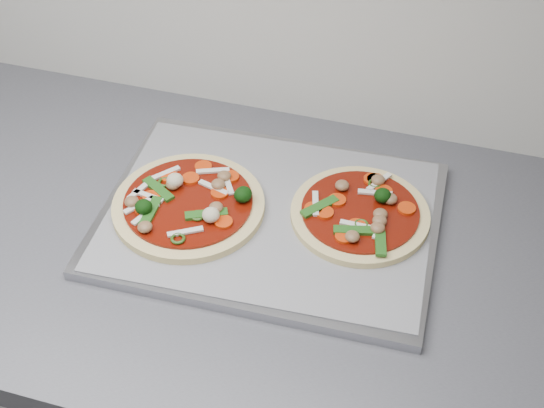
# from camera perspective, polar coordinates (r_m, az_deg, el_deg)

# --- Properties ---
(base_cabinet) EXTENTS (3.60, 0.60, 0.86)m
(base_cabinet) POSITION_cam_1_polar(r_m,az_deg,el_deg) (1.49, -12.53, -13.06)
(base_cabinet) COLOR beige
(base_cabinet) RESTS_ON ground
(countertop) EXTENTS (3.60, 0.60, 0.04)m
(countertop) POSITION_cam_1_polar(r_m,az_deg,el_deg) (1.15, -15.88, -0.55)
(countertop) COLOR #5A5B61
(countertop) RESTS_ON base_cabinet
(baking_tray) EXTENTS (0.47, 0.35, 0.02)m
(baking_tray) POSITION_cam_1_polar(r_m,az_deg,el_deg) (1.06, -0.18, -1.08)
(baking_tray) COLOR #9B9BA1
(baking_tray) RESTS_ON countertop
(parchment) EXTENTS (0.46, 0.34, 0.00)m
(parchment) POSITION_cam_1_polar(r_m,az_deg,el_deg) (1.05, -0.18, -0.75)
(parchment) COLOR gray
(parchment) RESTS_ON baking_tray
(pizza_left) EXTENTS (0.26, 0.26, 0.04)m
(pizza_left) POSITION_cam_1_polar(r_m,az_deg,el_deg) (1.06, -6.27, 0.04)
(pizza_left) COLOR beige
(pizza_left) RESTS_ON parchment
(pizza_right) EXTENTS (0.22, 0.22, 0.03)m
(pizza_right) POSITION_cam_1_polar(r_m,az_deg,el_deg) (1.05, 6.71, -0.65)
(pizza_right) COLOR beige
(pizza_right) RESTS_ON parchment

